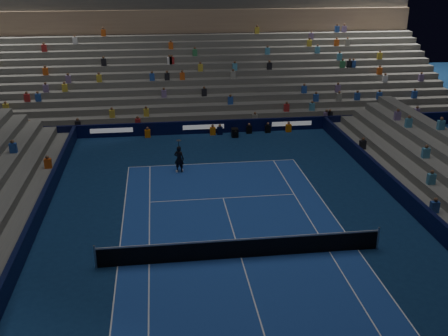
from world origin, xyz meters
TOP-DOWN VIEW (x-y plane):
  - ground at (0.00, 0.00)m, footprint 90.00×90.00m
  - court_surface at (0.00, 0.00)m, footprint 10.97×23.77m
  - sponsor_barrier_far at (0.00, 18.50)m, footprint 44.00×0.25m
  - sponsor_barrier_east at (9.70, 0.00)m, footprint 0.25×37.00m
  - sponsor_barrier_west at (-9.70, 0.00)m, footprint 0.25×37.00m
  - grandstand_main at (0.00, 27.90)m, footprint 44.00×15.20m
  - tennis_net at (0.00, 0.00)m, footprint 12.90×0.10m
  - tennis_player at (-2.24, 10.74)m, footprint 0.73×0.61m
  - broadcast_camera at (2.29, 17.29)m, footprint 0.50×0.96m

SIDE VIEW (x-z plane):
  - ground at x=0.00m, z-range 0.00..0.00m
  - court_surface at x=0.00m, z-range 0.00..0.01m
  - broadcast_camera at x=2.29m, z-range 0.01..0.67m
  - sponsor_barrier_far at x=0.00m, z-range 0.00..1.00m
  - sponsor_barrier_east at x=9.70m, z-range 0.00..1.00m
  - sponsor_barrier_west at x=-9.70m, z-range 0.00..1.00m
  - tennis_net at x=0.00m, z-range -0.05..1.05m
  - tennis_player at x=-2.24m, z-range 0.00..1.72m
  - grandstand_main at x=0.00m, z-range -2.22..8.98m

